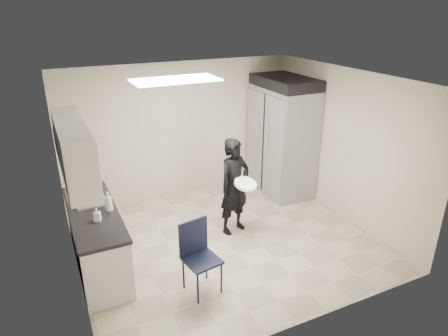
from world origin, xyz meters
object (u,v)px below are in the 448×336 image
lower_counter (97,241)px  folding_chair (202,260)px  commercial_fridge (282,141)px  man_tuxedo (234,187)px

lower_counter → folding_chair: bearing=-44.7°
lower_counter → commercial_fridge: commercial_fridge is taller
folding_chair → man_tuxedo: size_ratio=0.59×
folding_chair → man_tuxedo: bearing=38.1°
lower_counter → man_tuxedo: (2.22, 0.06, 0.38)m
lower_counter → commercial_fridge: size_ratio=0.90×
commercial_fridge → man_tuxedo: 1.88m
lower_counter → folding_chair: folding_chair is taller
folding_chair → man_tuxedo: (1.07, 1.20, 0.33)m
commercial_fridge → man_tuxedo: size_ratio=1.30×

